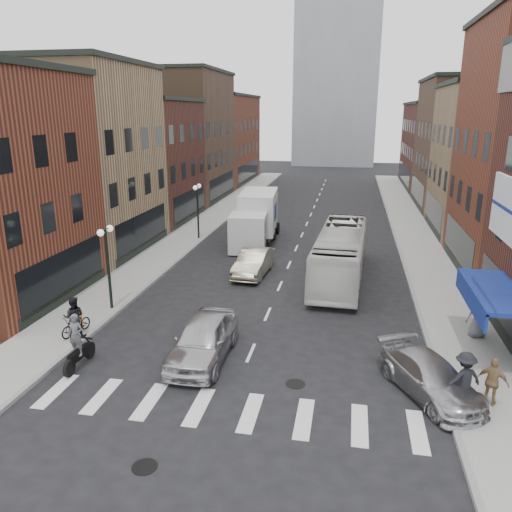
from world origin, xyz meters
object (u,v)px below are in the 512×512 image
Objects in this scene: motorcycle_rider at (77,343)px; ped_right_a at (464,378)px; billboard_sign at (509,211)px; streetlamp_far at (198,201)px; box_truck at (256,219)px; ped_right_b at (493,382)px; ped_left_solo at (74,317)px; parked_bicycle at (76,325)px; transit_bus at (340,254)px; ped_right_c at (478,315)px; bike_rack at (78,322)px; streetlamp_near at (107,252)px; curb_car at (430,377)px; sedan_left_near at (203,339)px; sedan_left_far at (254,262)px.

motorcycle_rider reaches higher than ped_right_a.
motorcycle_rider is at bearing -172.80° from billboard_sign.
streetlamp_far is (-15.99, 17.50, -3.22)m from billboard_sign.
box_truck is 22.53m from ped_right_b.
parked_bicycle is at bearing -88.75° from ped_left_solo.
ped_right_c is at bearing -46.96° from transit_bus.
transit_bus is 6.53× the size of parked_bicycle.
ped_right_a is (15.01, -2.71, 0.50)m from bike_rack.
ped_right_c is at bearing -129.24° from ped_right_a.
box_truck is at bearing 73.04° from streetlamp_near.
streetlamp_far is 24.49m from ped_right_a.
streetlamp_far reaches higher than ped_right_a.
transit_bus is 12.18m from curb_car.
bike_rack is 3.10m from motorcycle_rider.
billboard_sign is at bearing -2.83° from bike_rack.
sedan_left_near is (-4.86, -10.69, -0.65)m from transit_bus.
sedan_left_near is (-10.29, -0.33, -5.30)m from billboard_sign.
ped_right_c is (16.40, -14.06, -1.80)m from streetlamp_far.
streetlamp_far is 0.49× the size of box_truck.
streetlamp_far is 16.87m from bike_rack.
ped_left_solo is (-5.61, -9.95, 0.30)m from sedan_left_far.
ped_left_solo is at bearing -133.39° from transit_bus.
curb_car is 5.40m from ped_right_c.
ped_right_b is at bearing -64.23° from transit_bus.
curb_car is (9.60, -18.94, -1.10)m from box_truck.
streetlamp_far is 0.85× the size of sedan_left_near.
streetlamp_far is at bearing -75.38° from ped_right_a.
bike_rack is 0.45× the size of ped_left_solo.
bike_rack is at bearing 177.17° from billboard_sign.
sedan_left_far is 11.42m from ped_left_solo.
ped_right_b is (15.70, -19.31, -1.95)m from streetlamp_far.
box_truck is 5.10× the size of ped_right_b.
transit_bus is at bearing 117.64° from billboard_sign.
transit_bus is (6.26, -7.25, -0.27)m from box_truck.
streetlamp_near is 0.92× the size of sedan_left_far.
billboard_sign reaches higher than sedan_left_near.
billboard_sign is 17.03m from parked_bicycle.
transit_bus is (10.56, 6.86, -1.44)m from streetlamp_near.
ped_right_c reaches higher than parked_bicycle.
bike_rack is 14.26m from curb_car.
ped_right_a is (14.81, -19.41, -1.87)m from streetlamp_far.
sedan_left_near is 2.54× the size of ped_right_c.
streetlamp_far reaches higher than box_truck.
bike_rack is 11.05m from sedan_left_far.
ped_right_b is at bearing 4.88° from parked_bicycle.
billboard_sign is 2.28× the size of parked_bicycle.
streetlamp_near is at bearing -126.03° from sedan_left_far.
parked_bicycle is at bearing -70.53° from bike_rack.
bike_rack is 17.45m from box_truck.
streetlamp_near is 14.00m from streetlamp_far.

